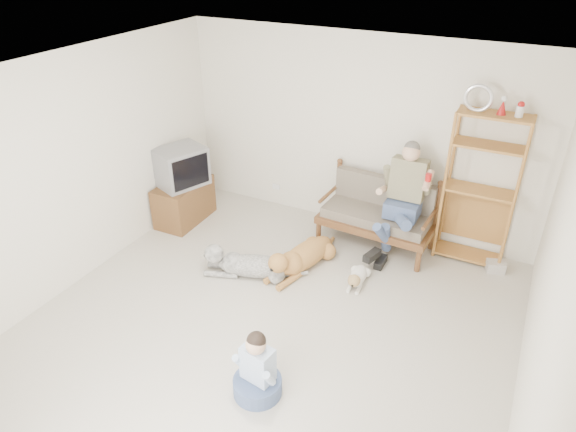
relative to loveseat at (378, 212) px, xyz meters
The scene contains 16 objects.
floor 2.45m from the loveseat, 102.00° to the right, with size 5.50×5.50×0.00m, color beige.
ceiling 3.27m from the loveseat, 102.00° to the right, with size 5.50×5.50×0.00m, color white.
wall_back 1.08m from the loveseat, 141.50° to the left, with size 5.00×5.00×0.00m, color silver.
wall_left 3.91m from the loveseat, 141.90° to the right, with size 5.50×5.50×0.00m, color silver.
wall_right 3.21m from the loveseat, 49.63° to the right, with size 5.50×5.50×0.00m, color silver.
loveseat is the anchor object (origin of this frame).
man 0.43m from the loveseat, 33.40° to the right, with size 0.58×0.83×1.35m.
etagere 1.31m from the loveseat, ahead, with size 0.87×0.38×2.28m.
book_stack 1.62m from the loveseat, ahead, with size 0.22×0.16×0.14m, color silver.
tv_stand 2.81m from the loveseat, 166.39° to the right, with size 0.52×0.91×0.60m.
crt_tv 2.80m from the loveseat, 165.91° to the right, with size 0.72×0.80×0.54m.
wall_outlet 1.80m from the loveseat, 167.66° to the left, with size 0.12×0.02×0.08m, color white.
golden_retriever 1.26m from the loveseat, 122.66° to the right, with size 0.58×1.39×0.43m.
shaggy_dog 1.91m from the loveseat, 129.79° to the right, with size 1.29×0.61×0.40m.
terrier 1.09m from the loveseat, 84.47° to the right, with size 0.23×0.64×0.24m.
child 3.01m from the loveseat, 92.96° to the right, with size 0.46×0.46×0.72m.
Camera 1 is at (2.11, -3.53, 3.83)m, focal length 32.00 mm.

